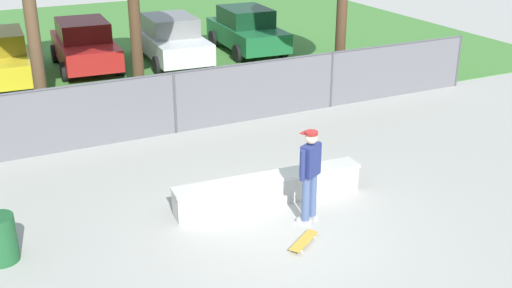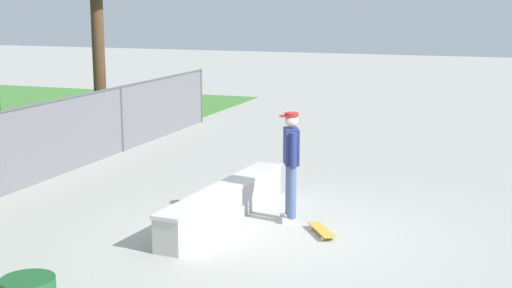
% 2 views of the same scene
% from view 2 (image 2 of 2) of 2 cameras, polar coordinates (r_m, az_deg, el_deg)
% --- Properties ---
extents(ground_plane, '(80.00, 80.00, 0.00)m').
position_cam_2_polar(ground_plane, '(11.52, 1.64, -7.04)').
color(ground_plane, '#ADAAA3').
extents(concrete_ledge, '(3.94, 0.75, 0.59)m').
position_cam_2_polar(concrete_ledge, '(12.09, -2.48, -4.68)').
color(concrete_ledge, '#B7B5AD').
rests_on(concrete_ledge, ground).
extents(skateboarder, '(0.55, 0.40, 1.84)m').
position_cam_2_polar(skateboarder, '(11.83, 2.79, -1.37)').
color(skateboarder, beige).
rests_on(skateboarder, ground).
extents(skateboard, '(0.77, 0.62, 0.09)m').
position_cam_2_polar(skateboard, '(11.45, 5.24, -6.81)').
color(skateboard, gold).
rests_on(skateboard, ground).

